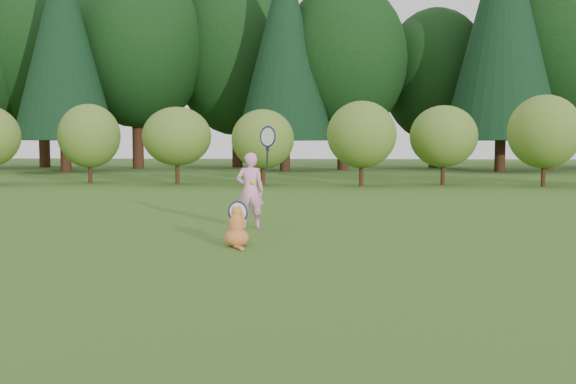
# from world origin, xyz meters

# --- Properties ---
(ground) EXTENTS (100.00, 100.00, 0.00)m
(ground) POSITION_xyz_m (0.00, 0.00, 0.00)
(ground) COLOR #2C5618
(ground) RESTS_ON ground
(shrub_row) EXTENTS (28.00, 3.00, 2.80)m
(shrub_row) POSITION_xyz_m (0.00, 13.00, 1.40)
(shrub_row) COLOR #4D7B26
(shrub_row) RESTS_ON ground
(woodland_backdrop) EXTENTS (48.00, 10.00, 15.00)m
(woodland_backdrop) POSITION_xyz_m (0.00, 23.00, 7.50)
(woodland_backdrop) COLOR black
(woodland_backdrop) RESTS_ON ground
(child) EXTENTS (0.67, 0.40, 1.78)m
(child) POSITION_xyz_m (-0.52, 2.51, 0.62)
(child) COLOR #FF98CB
(child) RESTS_ON ground
(cat) EXTENTS (0.38, 0.76, 0.72)m
(cat) POSITION_xyz_m (-0.46, 0.70, 0.28)
(cat) COLOR orange
(cat) RESTS_ON ground
(tennis_ball) EXTENTS (0.08, 0.08, 0.08)m
(tennis_ball) POSITION_xyz_m (-0.20, 0.37, 0.85)
(tennis_ball) COLOR #C0E31A
(tennis_ball) RESTS_ON ground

